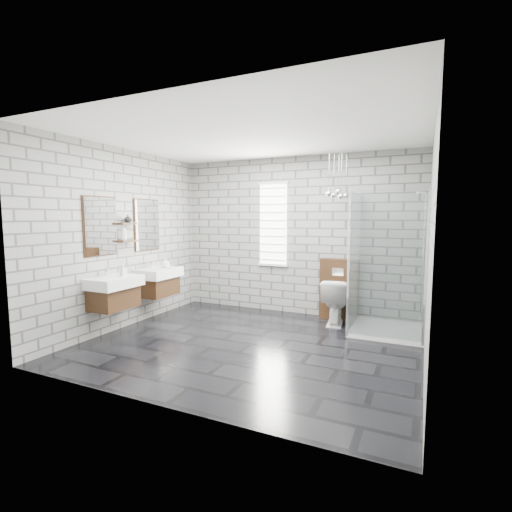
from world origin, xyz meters
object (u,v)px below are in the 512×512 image
Objects in this scene: vanity_right at (157,274)px; cistern_panel at (339,289)px; shower_enclosure at (380,299)px; toilet at (335,301)px; vanity_left at (112,283)px.

vanity_right is 1.57× the size of cistern_panel.
shower_enclosure is 2.85× the size of toilet.
shower_enclosure is (3.41, 0.72, -0.25)m from vanity_right.
vanity_left and vanity_right have the same top height.
vanity_right is at bearing -168.06° from shower_enclosure.
shower_enclosure reaches higher than cistern_panel.
toilet is at bearing 35.36° from vanity_left.
shower_enclosure reaches higher than vanity_right.
cistern_panel is at bearing 24.57° from vanity_right.
toilet is (-0.70, 0.25, -0.15)m from shower_enclosure.
shower_enclosure is 0.76m from toilet.
vanity_right is at bearing 90.00° from vanity_left.
vanity_left is at bearing -153.85° from shower_enclosure.
cistern_panel is (2.71, 1.24, -0.26)m from vanity_right.
shower_enclosure is at bearing 153.17° from toilet.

